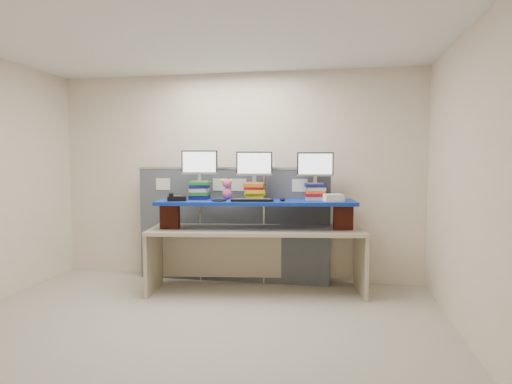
% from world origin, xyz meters
% --- Properties ---
extents(room, '(5.00, 4.00, 2.80)m').
position_xyz_m(room, '(0.00, 0.00, 1.40)').
color(room, '#F4E3C9').
rests_on(room, ground).
extents(cubicle_partition, '(2.60, 0.06, 1.53)m').
position_xyz_m(cubicle_partition, '(-0.00, 1.78, 0.77)').
color(cubicle_partition, '#474D54').
rests_on(cubicle_partition, ground).
extents(desk, '(2.67, 1.11, 0.79)m').
position_xyz_m(desk, '(0.40, 1.38, 0.63)').
color(desk, '#C0B192').
rests_on(desk, ground).
extents(brick_pier_left, '(0.24, 0.15, 0.30)m').
position_xyz_m(brick_pier_left, '(-0.63, 1.19, 0.94)').
color(brick_pier_left, maroon).
rests_on(brick_pier_left, desk).
extents(brick_pier_right, '(0.24, 0.15, 0.30)m').
position_xyz_m(brick_pier_right, '(1.44, 1.47, 0.94)').
color(brick_pier_right, maroon).
rests_on(brick_pier_right, desk).
extents(blue_board, '(2.44, 0.92, 0.04)m').
position_xyz_m(blue_board, '(0.40, 1.38, 1.11)').
color(blue_board, navy).
rests_on(blue_board, brick_pier_left).
extents(book_stack_left, '(0.27, 0.31, 0.22)m').
position_xyz_m(book_stack_left, '(-0.32, 1.40, 1.25)').
color(book_stack_left, '#121452').
rests_on(book_stack_left, blue_board).
extents(book_stack_center, '(0.30, 0.34, 0.20)m').
position_xyz_m(book_stack_center, '(0.36, 1.50, 1.24)').
color(book_stack_center, gold).
rests_on(book_stack_center, blue_board).
extents(book_stack_right, '(0.28, 0.32, 0.19)m').
position_xyz_m(book_stack_right, '(1.10, 1.60, 1.23)').
color(book_stack_right, '#B9B6B0').
rests_on(book_stack_right, blue_board).
extents(monitor_left, '(0.45, 0.15, 0.39)m').
position_xyz_m(monitor_left, '(-0.32, 1.40, 1.57)').
color(monitor_left, '#959599').
rests_on(monitor_left, book_stack_left).
extents(monitor_center, '(0.45, 0.15, 0.39)m').
position_xyz_m(monitor_center, '(0.35, 1.49, 1.56)').
color(monitor_center, '#959599').
rests_on(monitor_center, book_stack_center).
extents(monitor_right, '(0.45, 0.15, 0.39)m').
position_xyz_m(monitor_right, '(1.10, 1.60, 1.55)').
color(monitor_right, '#959599').
rests_on(monitor_right, book_stack_right).
extents(keyboard, '(0.52, 0.24, 0.03)m').
position_xyz_m(keyboard, '(0.38, 1.22, 1.15)').
color(keyboard, black).
rests_on(keyboard, blue_board).
extents(mouse, '(0.08, 0.12, 0.04)m').
position_xyz_m(mouse, '(0.73, 1.31, 1.15)').
color(mouse, black).
rests_on(mouse, blue_board).
extents(desk_phone, '(0.27, 0.26, 0.09)m').
position_xyz_m(desk_phone, '(-0.53, 1.14, 1.17)').
color(desk_phone, black).
rests_on(desk_phone, blue_board).
extents(headset, '(0.19, 0.19, 0.02)m').
position_xyz_m(headset, '(-0.01, 1.18, 1.15)').
color(headset, black).
rests_on(headset, blue_board).
extents(plush_toy, '(0.15, 0.11, 0.26)m').
position_xyz_m(plush_toy, '(0.02, 1.46, 1.27)').
color(plush_toy, '#D25082').
rests_on(plush_toy, blue_board).
extents(binder_stack, '(0.27, 0.24, 0.08)m').
position_xyz_m(binder_stack, '(1.32, 1.42, 1.18)').
color(binder_stack, white).
rests_on(binder_stack, blue_board).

